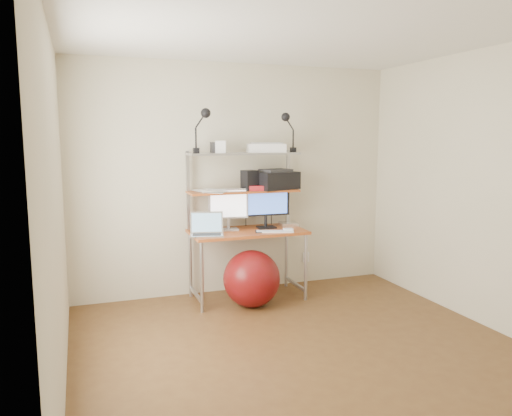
{
  "coord_description": "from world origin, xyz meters",
  "views": [
    {
      "loc": [
        -1.65,
        -3.44,
        1.72
      ],
      "look_at": [
        -0.01,
        1.15,
        1.02
      ],
      "focal_mm": 35.0,
      "sensor_mm": 36.0,
      "label": 1
    }
  ],
  "objects_px": {
    "monitor_silver": "(228,206)",
    "exercise_ball": "(252,279)",
    "monitor_black": "(266,203)",
    "laptop": "(207,230)",
    "printer": "(276,180)"
  },
  "relations": [
    {
      "from": "monitor_silver",
      "to": "exercise_ball",
      "type": "xyz_separation_m",
      "value": [
        0.14,
        -0.35,
        -0.7
      ]
    },
    {
      "from": "monitor_black",
      "to": "laptop",
      "type": "relative_size",
      "value": 1.4
    },
    {
      "from": "printer",
      "to": "exercise_ball",
      "type": "bearing_deg",
      "value": -153.31
    },
    {
      "from": "laptop",
      "to": "exercise_ball",
      "type": "bearing_deg",
      "value": -6.44
    },
    {
      "from": "monitor_black",
      "to": "exercise_ball",
      "type": "xyz_separation_m",
      "value": [
        -0.28,
        -0.33,
        -0.72
      ]
    },
    {
      "from": "monitor_silver",
      "to": "printer",
      "type": "height_order",
      "value": "printer"
    },
    {
      "from": "laptop",
      "to": "exercise_ball",
      "type": "height_order",
      "value": "laptop"
    },
    {
      "from": "monitor_black",
      "to": "monitor_silver",
      "type": "bearing_deg",
      "value": 179.13
    },
    {
      "from": "monitor_silver",
      "to": "printer",
      "type": "xyz_separation_m",
      "value": [
        0.55,
        0.04,
        0.26
      ]
    },
    {
      "from": "laptop",
      "to": "exercise_ball",
      "type": "xyz_separation_m",
      "value": [
        0.42,
        -0.16,
        -0.5
      ]
    },
    {
      "from": "monitor_silver",
      "to": "laptop",
      "type": "bearing_deg",
      "value": -138.49
    },
    {
      "from": "monitor_silver",
      "to": "monitor_black",
      "type": "bearing_deg",
      "value": 4.12
    },
    {
      "from": "monitor_silver",
      "to": "laptop",
      "type": "height_order",
      "value": "monitor_silver"
    },
    {
      "from": "monitor_silver",
      "to": "monitor_black",
      "type": "xyz_separation_m",
      "value": [
        0.41,
        -0.02,
        0.02
      ]
    },
    {
      "from": "laptop",
      "to": "printer",
      "type": "height_order",
      "value": "printer"
    }
  ]
}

